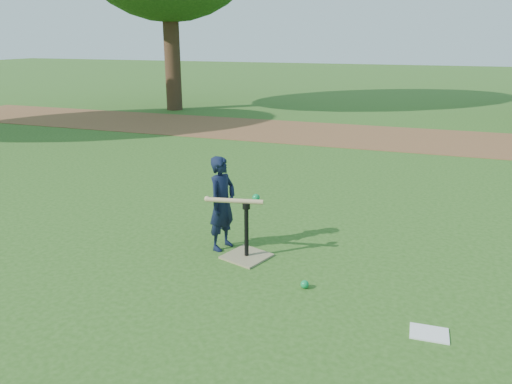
% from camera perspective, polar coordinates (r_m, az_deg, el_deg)
% --- Properties ---
extents(ground, '(80.00, 80.00, 0.00)m').
position_cam_1_polar(ground, '(5.36, -4.14, -7.84)').
color(ground, '#285116').
rests_on(ground, ground).
extents(dirt_strip, '(24.00, 3.00, 0.01)m').
position_cam_1_polar(dirt_strip, '(12.30, 10.16, 6.45)').
color(dirt_strip, brown).
rests_on(dirt_strip, ground).
extents(child, '(0.34, 0.43, 1.05)m').
position_cam_1_polar(child, '(5.49, -3.89, -1.30)').
color(child, black).
rests_on(child, ground).
extents(wiffle_ball_ground, '(0.08, 0.08, 0.08)m').
position_cam_1_polar(wiffle_ball_ground, '(4.81, 5.59, -10.46)').
color(wiffle_ball_ground, '#0C8B42').
rests_on(wiffle_ball_ground, ground).
extents(clipboard, '(0.31, 0.24, 0.01)m').
position_cam_1_polar(clipboard, '(4.38, 19.18, -15.01)').
color(clipboard, white).
rests_on(clipboard, ground).
extents(batting_tee, '(0.54, 0.54, 0.61)m').
position_cam_1_polar(batting_tee, '(5.39, -1.09, -6.39)').
color(batting_tee, '#8D815A').
rests_on(batting_tee, ground).
extents(swing_action, '(0.63, 0.22, 0.10)m').
position_cam_1_polar(swing_action, '(5.23, -2.26, -0.91)').
color(swing_action, tan).
rests_on(swing_action, ground).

